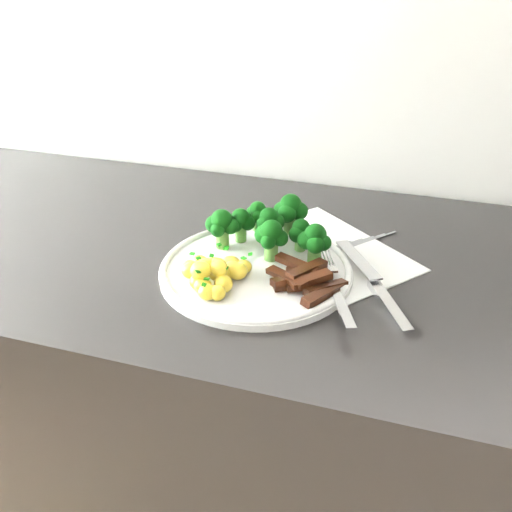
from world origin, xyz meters
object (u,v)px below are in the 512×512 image
(fork, at_px, (337,290))
(knife, at_px, (380,292))
(counter, at_px, (312,467))
(potatoes, at_px, (214,273))
(broccoli, at_px, (272,225))
(plate, at_px, (256,269))
(recipe_paper, at_px, (324,251))
(beef_strips, at_px, (307,279))

(fork, relative_size, knife, 0.90)
(counter, xyz_separation_m, potatoes, (-0.14, -0.11, 0.49))
(fork, bearing_deg, knife, 27.60)
(broccoli, bearing_deg, potatoes, -113.40)
(plate, xyz_separation_m, knife, (0.18, -0.01, 0.00))
(plate, bearing_deg, knife, -2.98)
(recipe_paper, xyz_separation_m, beef_strips, (-0.00, -0.12, 0.02))
(beef_strips, bearing_deg, potatoes, -168.38)
(recipe_paper, relative_size, broccoli, 1.66)
(plate, relative_size, fork, 1.49)
(potatoes, height_order, knife, potatoes)
(counter, relative_size, broccoli, 12.29)
(potatoes, distance_m, beef_strips, 0.13)
(recipe_paper, relative_size, fork, 1.72)
(counter, distance_m, broccoli, 0.52)
(counter, height_order, knife, knife)
(plate, xyz_separation_m, fork, (0.13, -0.04, 0.01))
(beef_strips, relative_size, knife, 0.55)
(recipe_paper, xyz_separation_m, plate, (-0.08, -0.10, 0.01))
(recipe_paper, relative_size, potatoes, 3.17)
(counter, bearing_deg, plate, -148.13)
(broccoli, bearing_deg, plate, -95.45)
(beef_strips, height_order, fork, beef_strips)
(potatoes, bearing_deg, recipe_paper, 49.34)
(plate, distance_m, fork, 0.13)
(beef_strips, bearing_deg, plate, 161.77)
(potatoes, bearing_deg, counter, 38.75)
(counter, height_order, beef_strips, beef_strips)
(plate, relative_size, potatoes, 2.74)
(counter, bearing_deg, potatoes, -141.25)
(beef_strips, bearing_deg, fork, -14.64)
(broccoli, bearing_deg, counter, -2.82)
(potatoes, relative_size, knife, 0.49)
(plate, relative_size, broccoli, 1.43)
(broccoli, bearing_deg, fork, -40.56)
(counter, bearing_deg, broccoli, 177.18)
(counter, bearing_deg, beef_strips, -98.99)
(plate, distance_m, beef_strips, 0.09)
(potatoes, relative_size, fork, 0.54)
(knife, bearing_deg, plate, 177.02)
(potatoes, bearing_deg, broccoli, 66.60)
(recipe_paper, bearing_deg, counter, -71.57)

